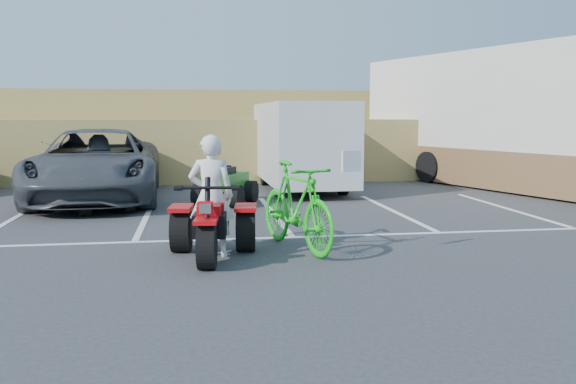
{
  "coord_description": "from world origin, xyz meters",
  "views": [
    {
      "loc": [
        -1.68,
        -7.94,
        2.11
      ],
      "look_at": [
        -0.32,
        0.85,
        1.0
      ],
      "focal_mm": 38.0,
      "sensor_mm": 36.0,
      "label": 1
    }
  ],
  "objects": [
    {
      "name": "ground",
      "position": [
        0.0,
        0.0,
        0.0
      ],
      "size": [
        100.0,
        100.0,
        0.0
      ],
      "primitive_type": "plane",
      "color": "#323235",
      "rests_on": "ground"
    },
    {
      "name": "parking_stripes",
      "position": [
        0.87,
        4.07,
        0.0
      ],
      "size": [
        28.0,
        5.16,
        0.01
      ],
      "color": "white",
      "rests_on": "ground"
    },
    {
      "name": "grass_embankment",
      "position": [
        0.0,
        15.48,
        1.42
      ],
      "size": [
        40.0,
        8.5,
        3.1
      ],
      "color": "#9C8746",
      "rests_on": "ground"
    },
    {
      "name": "red_trike_atv",
      "position": [
        -1.46,
        1.01,
        0.0
      ],
      "size": [
        1.54,
        1.93,
        1.16
      ],
      "primitive_type": null,
      "rotation": [
        0.0,
        0.0,
        -0.12
      ],
      "color": "#B60A0D",
      "rests_on": "ground"
    },
    {
      "name": "rider",
      "position": [
        -1.44,
        1.16,
        0.92
      ],
      "size": [
        0.72,
        0.52,
        1.84
      ],
      "primitive_type": "imported",
      "rotation": [
        0.0,
        0.0,
        3.03
      ],
      "color": "white",
      "rests_on": "ground"
    },
    {
      "name": "green_dirt_bike",
      "position": [
        -0.1,
        1.45,
        0.7
      ],
      "size": [
        1.33,
        2.41,
        1.4
      ],
      "primitive_type": "imported",
      "rotation": [
        0.0,
        0.0,
        0.31
      ],
      "color": "#14BF19",
      "rests_on": "ground"
    },
    {
      "name": "grey_pickup",
      "position": [
        -4.1,
        7.86,
        0.89
      ],
      "size": [
        3.24,
        6.55,
        1.79
      ],
      "primitive_type": "imported",
      "rotation": [
        0.0,
        0.0,
        0.04
      ],
      "color": "#424449",
      "rests_on": "ground"
    },
    {
      "name": "cargo_trailer",
      "position": [
        1.37,
        9.25,
        1.34
      ],
      "size": [
        2.19,
        5.33,
        2.48
      ],
      "rotation": [
        0.0,
        0.0,
        0.01
      ],
      "color": "silver",
      "rests_on": "ground"
    },
    {
      "name": "rv_motorhome",
      "position": [
        7.69,
        8.84,
        1.72
      ],
      "size": [
        6.13,
        11.32,
        3.96
      ],
      "rotation": [
        0.0,
        0.0,
        0.32
      ],
      "color": "silver",
      "rests_on": "ground"
    },
    {
      "name": "quad_atv_blue",
      "position": [
        -3.72,
        5.97,
        0.0
      ],
      "size": [
        1.57,
        1.82,
        1.0
      ],
      "primitive_type": null,
      "rotation": [
        0.0,
        0.0,
        0.32
      ],
      "color": "navy",
      "rests_on": "ground"
    },
    {
      "name": "quad_atv_green",
      "position": [
        -0.94,
        6.64,
        0.0
      ],
      "size": [
        1.69,
        1.88,
        1.01
      ],
      "primitive_type": null,
      "rotation": [
        0.0,
        0.0,
        -0.43
      ],
      "color": "#186016",
      "rests_on": "ground"
    }
  ]
}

